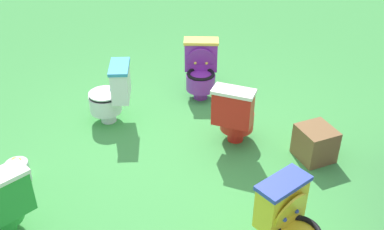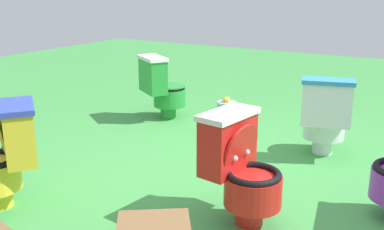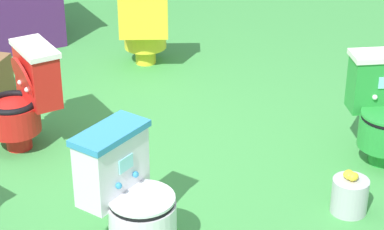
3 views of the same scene
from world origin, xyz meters
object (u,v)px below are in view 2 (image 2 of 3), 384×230
at_px(toilet_yellow, 5,155).
at_px(toilet_white, 325,116).
at_px(lemon_bucket, 226,110).
at_px(toilet_red, 241,167).
at_px(toilet_green, 162,87).

relative_size(toilet_yellow, toilet_white, 1.00).
distance_m(toilet_yellow, lemon_bucket, 2.65).
height_order(toilet_yellow, toilet_white, same).
bearing_deg(toilet_yellow, toilet_red, -118.68).
bearing_deg(toilet_white, toilet_green, 157.76).
bearing_deg(toilet_white, toilet_red, -111.19).
relative_size(toilet_yellow, toilet_green, 1.00).
relative_size(toilet_red, toilet_white, 1.00).
distance_m(toilet_red, toilet_white, 1.45).
bearing_deg(toilet_green, lemon_bucket, 56.66).
distance_m(toilet_white, lemon_bucket, 1.37).
xyz_separation_m(toilet_yellow, toilet_green, (0.29, -2.31, -0.00)).
relative_size(toilet_white, toilet_green, 1.00).
bearing_deg(toilet_red, toilet_yellow, -58.37).
bearing_deg(toilet_yellow, lemon_bucket, -60.30).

